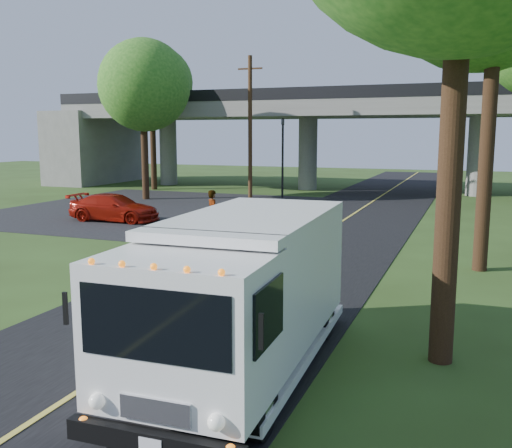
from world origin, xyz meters
The scene contains 12 objects.
ground centered at (0.00, 0.00, 0.00)m, with size 120.00×120.00×0.00m, color #2A3F16.
road centered at (0.00, 10.00, 0.01)m, with size 7.00×90.00×0.02m, color black.
parking_lot centered at (-11.00, 18.00, 0.01)m, with size 16.00×18.00×0.01m, color black.
lane_line centered at (0.00, 10.00, 0.03)m, with size 0.12×90.00×0.01m, color gold.
overpass centered at (0.00, 32.00, 4.56)m, with size 54.00×10.00×7.30m.
traffic_signal centered at (-6.00, 26.00, 3.20)m, with size 0.18×0.22×5.20m.
utility_pole centered at (-7.50, 24.00, 4.59)m, with size 1.60×0.26×9.00m.
tree_left_lot centered at (-13.79, 21.84, 7.90)m, with size 5.60×5.50×10.50m.
tree_left_far centered at (-16.79, 27.84, 7.45)m, with size 5.26×5.16×9.89m.
step_van centered at (2.20, -0.77, 1.52)m, with size 2.68×6.73×2.79m.
red_sedan centered at (-10.43, 13.43, 0.66)m, with size 1.84×4.52×1.31m, color maroon.
pedestrian centered at (-4.28, 11.65, 0.95)m, with size 0.70×0.46×1.91m, color gray.
Camera 1 is at (5.93, -9.77, 4.25)m, focal length 40.00 mm.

